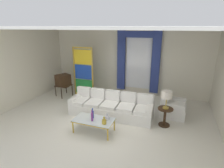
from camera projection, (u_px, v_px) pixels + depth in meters
ground_plane at (102, 121)px, 6.09m from camera, size 16.00×16.00×0.00m
wall_rear at (127, 61)px, 8.37m from camera, size 8.00×0.12×3.00m
wall_left at (24, 66)px, 7.37m from camera, size 0.12×7.00×3.00m
ceiling_slab at (110, 27)px, 5.89m from camera, size 8.00×7.60×0.04m
curtained_window at (138, 57)px, 7.97m from camera, size 2.00×0.17×2.70m
couch_white_long at (111, 106)px, 6.49m from camera, size 2.94×1.00×0.86m
coffee_table at (94, 121)px, 5.39m from camera, size 1.19×0.63×0.41m
bottle_blue_decanter at (107, 117)px, 5.35m from camera, size 0.13×0.13×0.21m
bottle_crystal_tall at (104, 121)px, 5.11m from camera, size 0.13×0.13×0.23m
bottle_amber_squat at (92, 116)px, 5.25m from camera, size 0.06×0.06×0.34m
bottle_ruby_flask at (93, 114)px, 5.42m from camera, size 0.07×0.07×0.32m
vintage_tv at (63, 81)px, 8.11m from camera, size 0.69×0.74×1.35m
armchair_white at (172, 108)px, 6.42m from camera, size 0.87×0.86×0.80m
stained_glass_divider at (83, 73)px, 8.08m from camera, size 0.95×0.05×2.20m
peacock_figurine at (85, 95)px, 7.80m from camera, size 0.44×0.60×0.50m
round_side_table at (165, 115)px, 5.75m from camera, size 0.48×0.48×0.59m
table_lamp_brass at (167, 95)px, 5.54m from camera, size 0.32×0.32×0.57m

